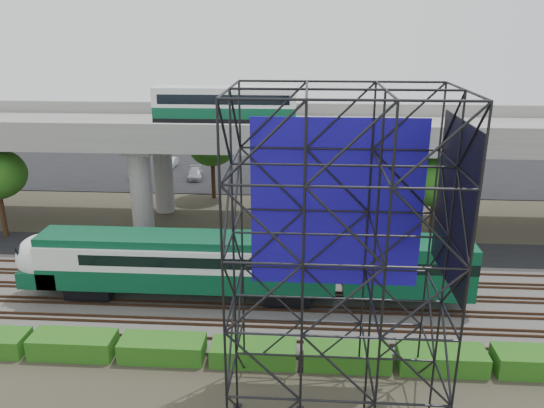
{
  "coord_description": "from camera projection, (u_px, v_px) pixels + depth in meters",
  "views": [
    {
      "loc": [
        3.59,
        -28.72,
        17.36
      ],
      "look_at": [
        1.33,
        6.0,
        5.54
      ],
      "focal_mm": 35.0,
      "sensor_mm": 36.0,
      "label": 1
    }
  ],
  "objects": [
    {
      "name": "commuter_train",
      "position": [
        220.0,
        262.0,
        34.02
      ],
      "size": [
        29.3,
        3.06,
        4.3
      ],
      "color": "black",
      "rests_on": "rail_tracks"
    },
    {
      "name": "overpass",
      "position": [
        261.0,
        137.0,
        45.44
      ],
      "size": [
        80.0,
        12.0,
        12.4
      ],
      "color": "#9E9B93",
      "rests_on": "ground"
    },
    {
      "name": "harbor_water",
      "position": [
        284.0,
        137.0,
        85.85
      ],
      "size": [
        140.0,
        40.0,
        0.03
      ],
      "primitive_type": "cube",
      "color": "#3F5968",
      "rests_on": "ground"
    },
    {
      "name": "hedge_strip",
      "position": [
        254.0,
        352.0,
        28.64
      ],
      "size": [
        34.6,
        1.8,
        1.2
      ],
      "color": "#205513",
      "rests_on": "ground"
    },
    {
      "name": "suv",
      "position": [
        153.0,
        243.0,
        42.41
      ],
      "size": [
        5.22,
        3.76,
        1.32
      ],
      "primitive_type": "imported",
      "rotation": [
        0.0,
        0.0,
        1.94
      ],
      "color": "black",
      "rests_on": "service_road"
    },
    {
      "name": "rail_tracks",
      "position": [
        248.0,
        299.0,
        34.74
      ],
      "size": [
        90.0,
        9.52,
        0.16
      ],
      "color": "#472D1E",
      "rests_on": "ballast_bed"
    },
    {
      "name": "ground",
      "position": [
        244.0,
        319.0,
        32.94
      ],
      "size": [
        140.0,
        140.0,
        0.0
      ],
      "primitive_type": "plane",
      "color": "#474233",
      "rests_on": "ground"
    },
    {
      "name": "service_road",
      "position": [
        259.0,
        250.0,
        42.85
      ],
      "size": [
        90.0,
        5.0,
        0.08
      ],
      "primitive_type": "cube",
      "color": "black",
      "rests_on": "ground"
    },
    {
      "name": "scaffold_tower",
      "position": [
        338.0,
        268.0,
        22.69
      ],
      "size": [
        9.36,
        6.36,
        15.0
      ],
      "color": "black",
      "rests_on": "ground"
    },
    {
      "name": "ballast_bed",
      "position": [
        248.0,
        301.0,
        34.8
      ],
      "size": [
        90.0,
        12.0,
        0.2
      ],
      "primitive_type": "cube",
      "color": "slate",
      "rests_on": "ground"
    },
    {
      "name": "parked_cars",
      "position": [
        298.0,
        169.0,
        64.27
      ],
      "size": [
        36.77,
        9.5,
        1.27
      ],
      "color": "white",
      "rests_on": "parking_lot"
    },
    {
      "name": "parking_lot",
      "position": [
        276.0,
        173.0,
        65.06
      ],
      "size": [
        90.0,
        18.0,
        0.08
      ],
      "primitive_type": "cube",
      "color": "black",
      "rests_on": "ground"
    },
    {
      "name": "trees",
      "position": [
        212.0,
        165.0,
        46.72
      ],
      "size": [
        40.94,
        16.94,
        7.69
      ],
      "color": "#382314",
      "rests_on": "ground"
    }
  ]
}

